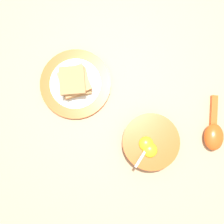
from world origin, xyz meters
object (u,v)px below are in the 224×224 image
Objects in this scene: soup_spoon at (214,133)px; toast_plate at (76,84)px; toast_sandwich at (74,82)px; egg_bowl at (150,142)px.

toast_plate is at bearing -128.71° from soup_spoon.
toast_plate is at bearing 102.45° from toast_sandwich.
soup_spoon is (0.27, 0.34, 0.01)m from toast_plate.
toast_sandwich is at bearing -128.66° from soup_spoon.
egg_bowl reaches higher than soup_spoon.
egg_bowl is 0.19m from soup_spoon.
toast_plate is (-0.24, -0.15, -0.02)m from egg_bowl.
soup_spoon is (0.03, 0.19, -0.01)m from egg_bowl.
toast_sandwich is at bearing -77.55° from toast_plate.
toast_sandwich is (-0.24, -0.15, 0.01)m from egg_bowl.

